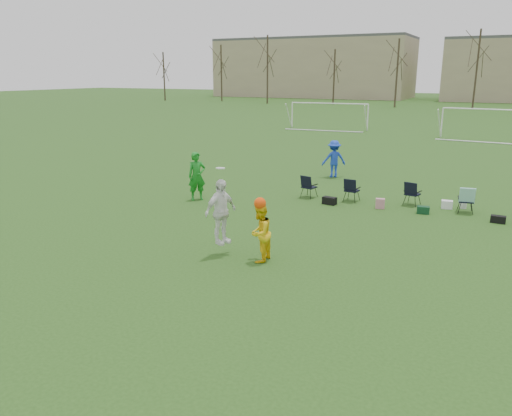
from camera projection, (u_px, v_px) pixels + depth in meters
The scene contains 8 objects.
ground at pixel (273, 265), 13.83m from camera, with size 260.00×260.00×0.00m, color #264C17.
fielder_green_near at pixel (197, 176), 20.75m from camera, with size 0.74×0.48×2.02m, color #16801F.
fielder_blue at pixel (334, 159), 25.35m from camera, with size 1.21×0.70×1.88m, color blue.
center_contest at pixel (239, 221), 14.13m from camera, with size 1.96×1.20×2.59m.
sideline_setup at pixel (437, 196), 19.20m from camera, with size 9.52×2.09×1.96m.
goal_left at pixel (329, 109), 46.96m from camera, with size 7.39×0.76×2.46m.
goal_mid at pixel (491, 116), 39.13m from camera, with size 7.40×0.63×2.46m.
tree_line at pixel (477, 73), 72.53m from camera, with size 110.28×3.28×11.40m.
Camera 1 is at (5.43, -11.74, 5.16)m, focal length 35.00 mm.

